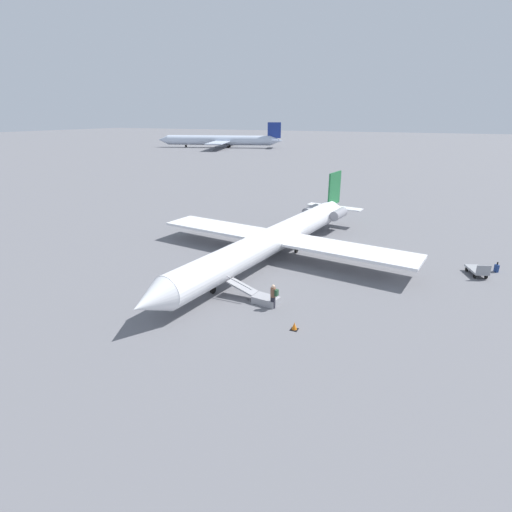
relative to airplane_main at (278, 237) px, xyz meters
The scene contains 8 objects.
ground_plane 2.08m from the airplane_main, ahead, with size 600.00×600.00×0.00m, color slate.
airplane_main is the anchor object (origin of this frame).
airplane_taxiing_distant 132.70m from the airplane_main, 148.01° to the right, with size 39.02×49.70×9.79m.
boarding_stairs 9.94m from the airplane_main, 15.23° to the left, with size 1.49×4.11×1.60m.
passenger 10.73m from the airplane_main, 20.57° to the left, with size 0.36×0.55×1.74m.
luggage_cart 16.95m from the airplane_main, 98.63° to the left, with size 2.45×1.82×1.22m.
suitcase 18.74m from the airplane_main, 102.69° to the left, with size 0.42×0.38×0.88m.
traffic_cone_near_stairs 13.67m from the airplane_main, 26.46° to the left, with size 0.45×0.45×0.50m.
Camera 1 is at (31.87, 13.17, 12.50)m, focal length 28.00 mm.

